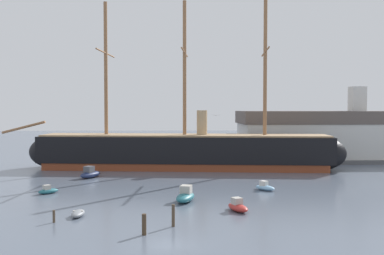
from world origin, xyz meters
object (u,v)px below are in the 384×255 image
at_px(motorboat_foreground_right, 238,207).
at_px(motorboat_distant_centre, 184,158).
at_px(motorboat_mid_right, 265,187).
at_px(motorboat_alongside_bow, 90,174).
at_px(motorboat_far_right, 316,162).
at_px(mooring_piling_nearest, 54,216).
at_px(seagull_in_flight, 216,115).
at_px(mooring_piling_right_pair, 144,224).
at_px(motorboat_mid_left, 48,191).
at_px(dinghy_foreground_left, 78,213).
at_px(motorboat_near_centre, 185,196).
at_px(tall_ship, 185,151).
at_px(dockside_warehouse_right, 343,135).
at_px(mooring_piling_left_pair, 173,215).

bearing_deg(motorboat_foreground_right, motorboat_distant_centre, 95.63).
height_order(motorboat_mid_right, motorboat_alongside_bow, motorboat_alongside_bow).
xyz_separation_m(motorboat_far_right, mooring_piling_nearest, (-42.52, -45.72, -0.02)).
relative_size(motorboat_alongside_bow, seagull_in_flight, 3.81).
bearing_deg(mooring_piling_nearest, mooring_piling_right_pair, -27.24).
distance_m(motorboat_far_right, seagull_in_flight, 33.50).
bearing_deg(mooring_piling_nearest, motorboat_far_right, 47.08).
distance_m(motorboat_mid_left, motorboat_far_right, 56.08).
bearing_deg(seagull_in_flight, dinghy_foreground_left, -128.76).
height_order(motorboat_mid_right, motorboat_distant_centre, motorboat_distant_centre).
height_order(motorboat_foreground_right, motorboat_alongside_bow, motorboat_alongside_bow).
height_order(motorboat_far_right, mooring_piling_nearest, motorboat_far_right).
bearing_deg(motorboat_distant_centre, motorboat_near_centre, -91.22).
bearing_deg(tall_ship, mooring_piling_right_pair, -96.29).
height_order(tall_ship, motorboat_distant_centre, tall_ship).
distance_m(tall_ship, motorboat_foreground_right, 36.65).
bearing_deg(motorboat_distant_centre, motorboat_mid_right, -73.87).
bearing_deg(motorboat_near_centre, motorboat_alongside_bow, 127.99).
relative_size(motorboat_distant_centre, mooring_piling_right_pair, 2.17).
bearing_deg(dinghy_foreground_left, seagull_in_flight, 51.24).
distance_m(dockside_warehouse_right, seagull_in_flight, 44.80).
relative_size(motorboat_mid_left, mooring_piling_right_pair, 1.50).
xyz_separation_m(motorboat_foreground_right, motorboat_mid_left, (-24.85, 11.68, -0.11)).
distance_m(motorboat_mid_left, seagull_in_flight, 27.50).
relative_size(motorboat_foreground_right, dockside_warehouse_right, 0.08).
xyz_separation_m(motorboat_far_right, mooring_piling_left_pair, (-30.13, -47.81, 0.45)).
bearing_deg(motorboat_distant_centre, dinghy_foreground_left, -104.02).
bearing_deg(motorboat_far_right, motorboat_distant_centre, 162.67).
distance_m(motorboat_far_right, mooring_piling_right_pair, 60.42).
distance_m(tall_ship, motorboat_far_right, 28.49).
xyz_separation_m(motorboat_mid_right, motorboat_distant_centre, (-10.76, 37.21, 0.16)).
bearing_deg(mooring_piling_right_pair, mooring_piling_left_pair, 46.56).
xyz_separation_m(dinghy_foreground_left, mooring_piling_nearest, (-1.95, -2.49, 0.30)).
bearing_deg(tall_ship, motorboat_near_centre, -91.33).
relative_size(motorboat_distant_centre, dockside_warehouse_right, 0.08).
bearing_deg(motorboat_mid_left, motorboat_foreground_right, -25.18).
distance_m(tall_ship, mooring_piling_right_pair, 45.78).
bearing_deg(motorboat_alongside_bow, mooring_piling_right_pair, -71.90).
xyz_separation_m(motorboat_near_centre, mooring_piling_left_pair, (-1.56, -11.96, 0.41)).
height_order(motorboat_far_right, motorboat_distant_centre, motorboat_far_right).
relative_size(motorboat_alongside_bow, mooring_piling_left_pair, 2.32).
bearing_deg(mooring_piling_right_pair, motorboat_foreground_right, 42.33).
xyz_separation_m(dinghy_foreground_left, motorboat_mid_left, (-6.97, 13.49, 0.08)).
xyz_separation_m(motorboat_alongside_bow, seagull_in_flight, (20.95, -6.08, 10.08)).
bearing_deg(motorboat_alongside_bow, mooring_piling_left_pair, -66.19).
height_order(dinghy_foreground_left, motorboat_far_right, motorboat_far_right).
relative_size(motorboat_mid_left, dockside_warehouse_right, 0.06).
relative_size(motorboat_mid_right, dockside_warehouse_right, 0.06).
relative_size(tall_ship, motorboat_far_right, 14.37).
xyz_separation_m(motorboat_foreground_right, motorboat_far_right, (22.69, 41.43, 0.13)).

